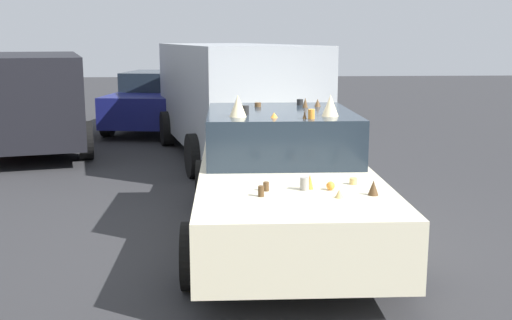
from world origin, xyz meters
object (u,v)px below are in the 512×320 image
object	(u,v)px
parked_van_row_back_center	(232,94)
parked_sedan_near_right	(159,100)
art_car_decorated	(282,176)
parked_van_behind_left	(30,96)

from	to	relation	value
parked_van_row_back_center	parked_sedan_near_right	size ratio (longest dim) A/B	1.27
parked_sedan_near_right	parked_van_row_back_center	bearing A→B (deg)	33.10
art_car_decorated	parked_van_behind_left	xyz separation A→B (m)	(6.00, 4.46, 0.40)
art_car_decorated	parked_van_behind_left	bearing A→B (deg)	-142.22
art_car_decorated	parked_van_behind_left	size ratio (longest dim) A/B	0.88
art_car_decorated	parked_van_row_back_center	size ratio (longest dim) A/B	0.83
parked_van_behind_left	art_car_decorated	bearing A→B (deg)	-157.24
parked_van_behind_left	parked_sedan_near_right	world-z (taller)	parked_van_behind_left
art_car_decorated	parked_sedan_near_right	distance (m)	8.99
art_car_decorated	parked_sedan_near_right	bearing A→B (deg)	-165.15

